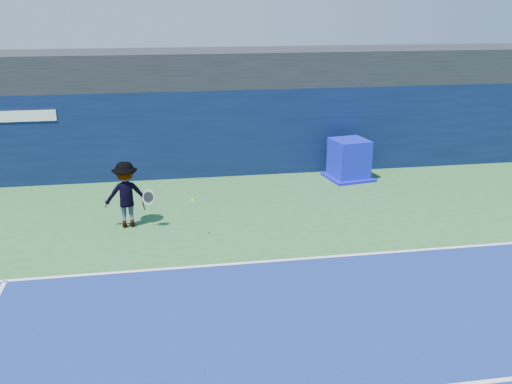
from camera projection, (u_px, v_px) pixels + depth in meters
ground at (252, 335)px, 10.49m from camera, size 80.00×80.00×0.00m
baseline at (231, 264)px, 13.29m from camera, size 24.00×0.10×0.01m
stadium_band at (199, 68)px, 20.09m from camera, size 36.00×3.00×1.20m
back_wall_assembly at (203, 132)px, 19.82m from camera, size 36.00×1.03×3.00m
equipment_cart at (349, 161)px, 19.54m from camera, size 1.65×1.65×1.37m
tennis_player at (126, 195)px, 15.27m from camera, size 1.37×0.78×1.81m
tennis_ball at (193, 200)px, 14.38m from camera, size 0.08×0.08×0.08m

